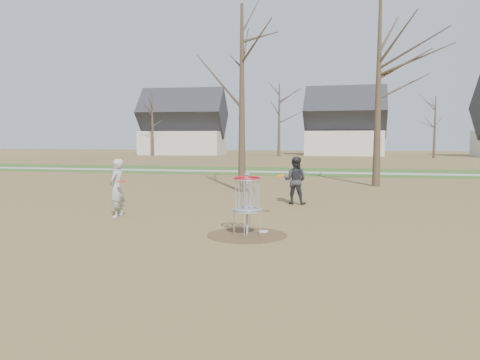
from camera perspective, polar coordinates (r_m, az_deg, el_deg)
name	(u,v)px	position (r m, az deg, el deg)	size (l,w,h in m)	color
ground	(247,235)	(10.51, 0.87, -6.73)	(160.00, 160.00, 0.00)	brown
green_band	(312,172)	(31.22, 8.80, 1.02)	(160.00, 8.00, 0.01)	#2D5119
footpath	(311,172)	(30.22, 8.67, 0.91)	(160.00, 1.50, 0.01)	#9E9E99
dirt_circle	(247,235)	(10.51, 0.87, -6.71)	(1.80, 1.80, 0.01)	#47331E
player_standing	(117,188)	(13.22, -14.78, -0.97)	(0.58, 0.38, 1.60)	#B7B7B7
player_throwing	(295,180)	(15.50, 6.74, -0.04)	(0.76, 0.60, 1.57)	#302F34
disc_grounded	(263,231)	(10.83, 2.87, -6.28)	(0.22, 0.22, 0.02)	silver
discs_in_play	(205,179)	(12.63, -4.25, 0.18)	(4.32, 1.43, 0.18)	orange
disc_golf_basket	(247,195)	(10.37, 0.87, -1.78)	(0.64, 0.64, 1.35)	#9EA3AD
bare_trees	(343,105)	(45.98, 12.41, 8.89)	(52.62, 44.98, 9.00)	#382B1E
houses_row	(363,128)	(62.69, 14.81, 6.10)	(56.51, 10.01, 7.26)	silver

